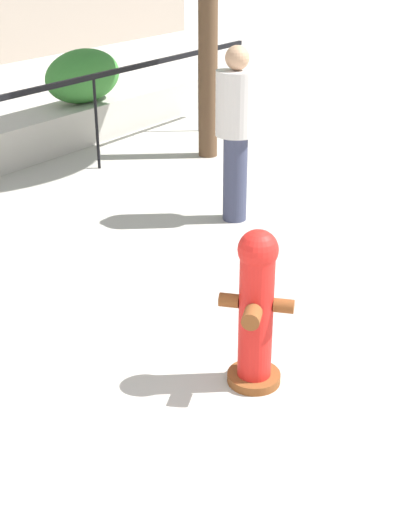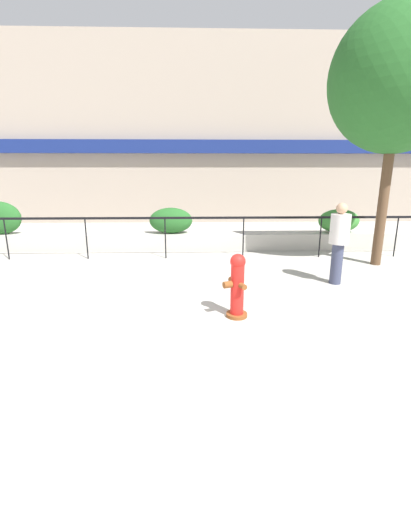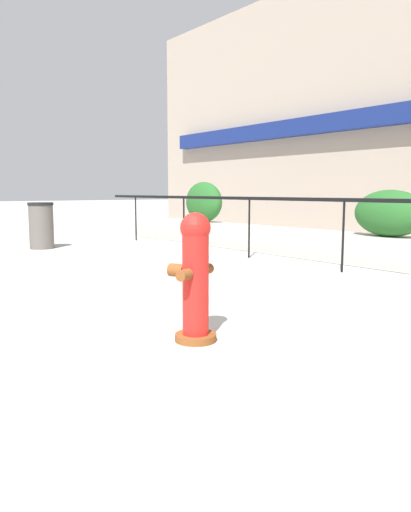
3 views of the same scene
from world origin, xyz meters
TOP-DOWN VIEW (x-y plane):
  - hedge_bush_2 at (5.24, 6.00)m, footprint 1.26×0.70m
  - fire_hydrant at (1.50, 0.97)m, footprint 0.48×0.47m
  - pedestrian at (3.83, 2.62)m, footprint 0.51×0.51m

SIDE VIEW (x-z plane):
  - fire_hydrant at x=1.50m, z-range 0.01..1.09m
  - hedge_bush_2 at x=5.24m, z-range 0.50..1.22m
  - pedestrian at x=3.83m, z-range 0.12..1.85m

